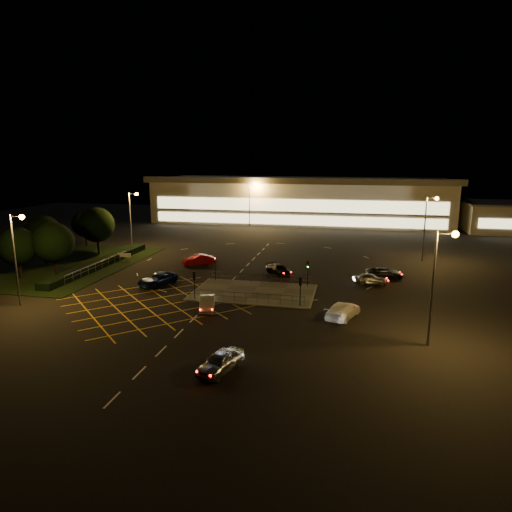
% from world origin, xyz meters
% --- Properties ---
extents(ground, '(180.00, 180.00, 0.00)m').
position_xyz_m(ground, '(0.00, 0.00, 0.00)').
color(ground, black).
rests_on(ground, ground).
extents(pedestrian_island, '(14.00, 9.00, 0.12)m').
position_xyz_m(pedestrian_island, '(2.00, -2.00, 0.06)').
color(pedestrian_island, '#4C4944').
rests_on(pedestrian_island, ground).
extents(grass_verge, '(18.00, 30.00, 0.08)m').
position_xyz_m(grass_verge, '(-28.00, 6.00, 0.04)').
color(grass_verge, black).
rests_on(grass_verge, ground).
extents(hedge, '(2.00, 26.00, 1.00)m').
position_xyz_m(hedge, '(-23.00, 6.00, 0.50)').
color(hedge, black).
rests_on(hedge, ground).
extents(supermarket, '(72.00, 26.50, 10.50)m').
position_xyz_m(supermarket, '(0.00, 61.95, 5.31)').
color(supermarket, beige).
rests_on(supermarket, ground).
extents(retail_unit_a, '(18.80, 14.80, 6.35)m').
position_xyz_m(retail_unit_a, '(46.00, 53.97, 3.21)').
color(retail_unit_a, beige).
rests_on(retail_unit_a, ground).
extents(streetlight_sw, '(1.78, 0.56, 10.03)m').
position_xyz_m(streetlight_sw, '(-21.56, -12.00, 6.56)').
color(streetlight_sw, slate).
rests_on(streetlight_sw, ground).
extents(streetlight_se, '(1.78, 0.56, 10.03)m').
position_xyz_m(streetlight_se, '(20.44, -14.00, 6.56)').
color(streetlight_se, slate).
rests_on(streetlight_se, ground).
extents(streetlight_nw, '(1.78, 0.56, 10.03)m').
position_xyz_m(streetlight_nw, '(-23.56, 18.00, 6.56)').
color(streetlight_nw, slate).
rests_on(streetlight_nw, ground).
extents(streetlight_ne, '(1.78, 0.56, 10.03)m').
position_xyz_m(streetlight_ne, '(24.44, 20.00, 6.56)').
color(streetlight_ne, slate).
rests_on(streetlight_ne, ground).
extents(streetlight_far_left, '(1.78, 0.56, 10.03)m').
position_xyz_m(streetlight_far_left, '(-9.56, 48.00, 6.56)').
color(streetlight_far_left, slate).
rests_on(streetlight_far_left, ground).
extents(streetlight_far_right, '(1.78, 0.56, 10.03)m').
position_xyz_m(streetlight_far_right, '(30.44, 50.00, 6.56)').
color(streetlight_far_right, slate).
rests_on(streetlight_far_right, ground).
extents(signal_sw, '(0.28, 0.30, 3.15)m').
position_xyz_m(signal_sw, '(-4.00, -5.99, 2.37)').
color(signal_sw, black).
rests_on(signal_sw, pedestrian_island).
extents(signal_se, '(0.28, 0.30, 3.15)m').
position_xyz_m(signal_se, '(8.00, -5.99, 2.37)').
color(signal_se, black).
rests_on(signal_se, pedestrian_island).
extents(signal_nw, '(0.28, 0.30, 3.15)m').
position_xyz_m(signal_nw, '(-4.00, 1.99, 2.37)').
color(signal_nw, black).
rests_on(signal_nw, pedestrian_island).
extents(signal_ne, '(0.28, 0.30, 3.15)m').
position_xyz_m(signal_ne, '(8.00, 1.99, 2.37)').
color(signal_ne, black).
rests_on(signal_ne, pedestrian_island).
extents(tree_a, '(5.04, 5.04, 6.86)m').
position_xyz_m(tree_a, '(-30.00, -2.00, 4.33)').
color(tree_a, black).
rests_on(tree_a, ground).
extents(tree_b, '(5.40, 5.40, 7.35)m').
position_xyz_m(tree_b, '(-32.00, 6.00, 4.64)').
color(tree_b, black).
rests_on(tree_b, ground).
extents(tree_c, '(5.76, 5.76, 7.84)m').
position_xyz_m(tree_c, '(-28.00, 14.00, 4.95)').
color(tree_c, black).
rests_on(tree_c, ground).
extents(tree_d, '(4.68, 4.68, 6.37)m').
position_xyz_m(tree_d, '(-34.00, 20.00, 4.02)').
color(tree_d, black).
rests_on(tree_d, ground).
extents(tree_e, '(5.40, 5.40, 7.35)m').
position_xyz_m(tree_e, '(-26.00, 0.00, 4.64)').
color(tree_e, black).
rests_on(tree_e, ground).
extents(car_near_silver, '(3.23, 4.94, 1.56)m').
position_xyz_m(car_near_silver, '(3.91, -22.44, 0.78)').
color(car_near_silver, '#A7AAAF').
rests_on(car_near_silver, ground).
extents(car_queue_white, '(2.58, 4.52, 1.41)m').
position_xyz_m(car_queue_white, '(-1.55, -9.00, 0.70)').
color(car_queue_white, '#B9B9B9').
rests_on(car_queue_white, ground).
extents(car_left_blue, '(4.17, 6.04, 1.53)m').
position_xyz_m(car_left_blue, '(-10.66, -1.22, 0.77)').
color(car_left_blue, '#0C1849').
rests_on(car_left_blue, ground).
extents(car_far_dkgrey, '(4.47, 4.64, 1.33)m').
position_xyz_m(car_far_dkgrey, '(3.50, 7.27, 0.67)').
color(car_far_dkgrey, black).
rests_on(car_far_dkgrey, ground).
extents(car_right_silver, '(4.24, 2.04, 1.40)m').
position_xyz_m(car_right_silver, '(15.73, 4.77, 0.70)').
color(car_right_silver, '#9EA0A5').
rests_on(car_right_silver, ground).
extents(car_circ_red, '(4.83, 3.99, 1.55)m').
position_xyz_m(car_circ_red, '(-9.19, 10.17, 0.78)').
color(car_circ_red, '#9A0B13').
rests_on(car_circ_red, ground).
extents(car_east_grey, '(5.13, 2.81, 1.36)m').
position_xyz_m(car_east_grey, '(17.67, 8.29, 0.68)').
color(car_east_grey, black).
rests_on(car_east_grey, ground).
extents(car_approach_white, '(3.92, 5.83, 1.57)m').
position_xyz_m(car_approach_white, '(12.63, -8.52, 0.78)').
color(car_approach_white, silver).
rests_on(car_approach_white, ground).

